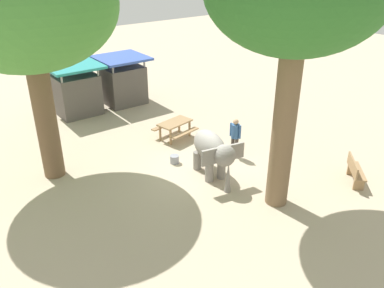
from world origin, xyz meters
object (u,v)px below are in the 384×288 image
object	(u,v)px
elephant	(213,150)
picnic_table_near	(175,126)
wooden_bench	(355,170)
feed_bucket	(175,159)
shade_tree_main	(26,8)
market_stall_teal	(76,92)
market_stall_blue	(123,82)
person_handler	(235,135)

from	to	relation	value
elephant	picnic_table_near	world-z (taller)	elephant
wooden_bench	feed_bucket	world-z (taller)	wooden_bench
shade_tree_main	wooden_bench	bearing A→B (deg)	-39.47
shade_tree_main	feed_bucket	distance (m)	7.34
wooden_bench	feed_bucket	bearing A→B (deg)	-94.06
market_stall_teal	feed_bucket	world-z (taller)	market_stall_teal
wooden_bench	market_stall_teal	size ratio (longest dim) A/B	0.51
market_stall_blue	person_handler	bearing A→B (deg)	-85.56
elephant	picnic_table_near	size ratio (longest dim) A/B	1.39
feed_bucket	wooden_bench	bearing A→B (deg)	-48.87
elephant	shade_tree_main	size ratio (longest dim) A/B	0.30
market_stall_blue	feed_bucket	bearing A→B (deg)	-102.75
person_handler	feed_bucket	world-z (taller)	person_handler
shade_tree_main	market_stall_teal	distance (m)	7.79
shade_tree_main	picnic_table_near	bearing A→B (deg)	-0.93
elephant	shade_tree_main	distance (m)	7.63
wooden_bench	market_stall_blue	world-z (taller)	market_stall_blue
shade_tree_main	market_stall_blue	xyz separation A→B (m)	(5.72, 5.28, -4.81)
picnic_table_near	market_stall_blue	size ratio (longest dim) A/B	0.70
wooden_bench	picnic_table_near	size ratio (longest dim) A/B	0.72
elephant	market_stall_teal	bearing A→B (deg)	-159.22
wooden_bench	market_stall_teal	bearing A→B (deg)	-111.60
feed_bucket	market_stall_teal	bearing A→B (deg)	97.61
elephant	market_stall_teal	size ratio (longest dim) A/B	0.97
wooden_bench	market_stall_teal	distance (m)	13.38
picnic_table_near	feed_bucket	bearing A→B (deg)	-136.32
shade_tree_main	market_stall_blue	world-z (taller)	shade_tree_main
wooden_bench	picnic_table_near	distance (m)	7.54
person_handler	picnic_table_near	bearing A→B (deg)	-86.25
wooden_bench	market_stall_teal	xyz separation A→B (m)	(-5.35, 12.24, 0.67)
elephant	person_handler	distance (m)	1.87
person_handler	picnic_table_near	distance (m)	3.01
wooden_bench	feed_bucket	size ratio (longest dim) A/B	3.54
elephant	market_stall_blue	distance (m)	8.96
elephant	picnic_table_near	distance (m)	3.64
picnic_table_near	shade_tree_main	bearing A→B (deg)	167.76
person_handler	wooden_bench	xyz separation A→B (m)	(2.11, -4.05, -0.48)
wooden_bench	picnic_table_near	world-z (taller)	wooden_bench
market_stall_teal	market_stall_blue	world-z (taller)	same
elephant	shade_tree_main	bearing A→B (deg)	-116.88
person_handler	feed_bucket	distance (m)	2.59
shade_tree_main	market_stall_blue	distance (m)	9.14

